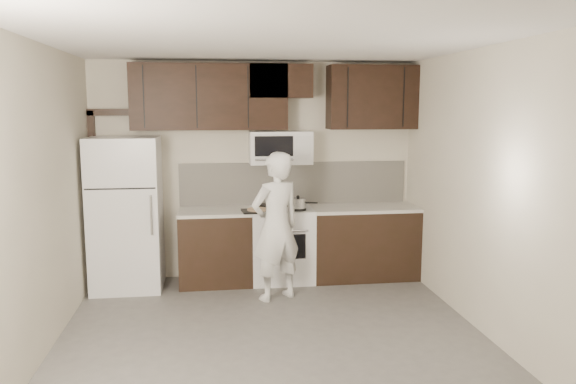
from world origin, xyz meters
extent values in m
plane|color=#595653|center=(0.00, 0.00, 0.00)|extent=(4.50, 4.50, 0.00)
plane|color=#BCB5A0|center=(0.00, 2.25, 1.35)|extent=(4.00, 0.00, 4.00)
plane|color=white|center=(0.00, 0.00, 2.70)|extent=(4.50, 4.50, 0.00)
cube|color=black|center=(-0.52, 1.94, 0.43)|extent=(0.87, 0.62, 0.87)
cube|color=black|center=(1.34, 1.94, 0.43)|extent=(1.32, 0.62, 0.87)
cube|color=beige|center=(-0.52, 1.94, 0.89)|extent=(0.87, 0.64, 0.04)
cube|color=beige|center=(1.34, 1.94, 0.89)|extent=(1.32, 0.64, 0.04)
cube|color=silver|center=(0.30, 1.94, 0.45)|extent=(0.76, 0.62, 0.89)
cube|color=silver|center=(0.30, 1.94, 0.90)|extent=(0.76, 0.62, 0.02)
cube|color=black|center=(0.30, 1.63, 0.50)|extent=(0.50, 0.01, 0.30)
cylinder|color=silver|center=(0.30, 1.60, 0.70)|extent=(0.55, 0.02, 0.02)
cylinder|color=black|center=(0.12, 1.79, 0.93)|extent=(0.20, 0.20, 0.03)
cylinder|color=black|center=(0.48, 1.79, 0.93)|extent=(0.20, 0.20, 0.03)
cylinder|color=black|center=(0.12, 2.09, 0.93)|extent=(0.20, 0.20, 0.03)
cylinder|color=black|center=(0.48, 2.09, 0.93)|extent=(0.20, 0.20, 0.03)
cube|color=beige|center=(0.50, 2.24, 1.18)|extent=(2.90, 0.02, 0.54)
cube|color=black|center=(-0.55, 2.08, 2.26)|extent=(1.85, 0.35, 0.78)
cube|color=black|center=(1.45, 2.08, 2.26)|extent=(1.10, 0.35, 0.78)
cube|color=black|center=(0.30, 2.08, 2.45)|extent=(0.76, 0.35, 0.40)
cube|color=silver|center=(0.30, 2.06, 1.65)|extent=(0.76, 0.38, 0.40)
cube|color=black|center=(0.20, 1.86, 1.68)|extent=(0.46, 0.01, 0.24)
cube|color=silver|center=(0.56, 1.86, 1.68)|extent=(0.18, 0.01, 0.24)
cylinder|color=silver|center=(0.20, 1.84, 1.52)|extent=(0.46, 0.02, 0.02)
cube|color=silver|center=(-1.55, 1.89, 0.90)|extent=(0.80, 0.72, 1.80)
cube|color=black|center=(-1.55, 1.53, 1.25)|extent=(0.77, 0.01, 0.02)
cylinder|color=silver|center=(-1.22, 1.50, 0.95)|extent=(0.03, 0.03, 0.45)
cube|color=black|center=(-1.96, 2.21, 1.05)|extent=(0.08, 0.08, 2.10)
cube|color=black|center=(-1.75, 2.21, 2.08)|extent=(0.50, 0.08, 0.08)
cylinder|color=silver|center=(0.48, 1.79, 0.98)|extent=(0.19, 0.19, 0.15)
sphere|color=black|center=(0.48, 1.79, 1.07)|extent=(0.04, 0.04, 0.04)
cylinder|color=black|center=(0.62, 1.75, 1.01)|extent=(0.18, 0.07, 0.02)
cube|color=black|center=(-0.01, 1.75, 0.92)|extent=(0.39, 0.31, 0.02)
cylinder|color=beige|center=(-0.01, 1.75, 0.94)|extent=(0.27, 0.27, 0.02)
imported|color=white|center=(0.15, 1.27, 0.83)|extent=(0.72, 0.63, 1.66)
camera|label=1|loc=(-0.53, -4.79, 2.15)|focal=35.00mm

